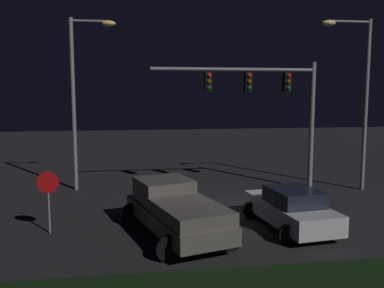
{
  "coord_description": "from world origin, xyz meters",
  "views": [
    {
      "loc": [
        -3.75,
        -16.92,
        4.94
      ],
      "look_at": [
        -0.94,
        1.88,
        2.63
      ],
      "focal_mm": 39.03,
      "sensor_mm": 36.0,
      "label": 1
    }
  ],
  "objects": [
    {
      "name": "ground_plane",
      "position": [
        0.0,
        0.0,
        0.0
      ],
      "size": [
        80.0,
        80.0,
        0.0
      ],
      "primitive_type": "plane",
      "color": "black"
    },
    {
      "name": "pickup_truck",
      "position": [
        -2.27,
        -2.81,
        1.0
      ],
      "size": [
        3.86,
        5.74,
        1.8
      ],
      "rotation": [
        0.0,
        0.0,
        1.85
      ],
      "color": "#514C47",
      "rests_on": "ground_plane"
    },
    {
      "name": "car_sedan",
      "position": [
        2.05,
        -2.71,
        0.74
      ],
      "size": [
        2.84,
        4.59,
        1.51
      ],
      "rotation": [
        0.0,
        0.0,
        1.7
      ],
      "color": "#B7B7BC",
      "rests_on": "ground_plane"
    },
    {
      "name": "traffic_signal_gantry",
      "position": [
        3.0,
        3.2,
        4.9
      ],
      "size": [
        8.32,
        0.56,
        6.5
      ],
      "color": "slate",
      "rests_on": "ground_plane"
    },
    {
      "name": "street_lamp_left",
      "position": [
        -6.14,
        4.87,
        5.38
      ],
      "size": [
        2.29,
        0.44,
        8.66
      ],
      "color": "slate",
      "rests_on": "ground_plane"
    },
    {
      "name": "street_lamp_right",
      "position": [
        7.57,
        2.7,
        5.37
      ],
      "size": [
        2.61,
        0.44,
        8.58
      ],
      "color": "slate",
      "rests_on": "ground_plane"
    },
    {
      "name": "stop_sign",
      "position": [
        -6.63,
        -2.02,
        1.56
      ],
      "size": [
        0.76,
        0.08,
        2.23
      ],
      "color": "slate",
      "rests_on": "ground_plane"
    }
  ]
}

